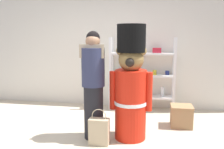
{
  "coord_description": "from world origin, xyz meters",
  "views": [
    {
      "loc": [
        0.98,
        -3.03,
        1.57
      ],
      "look_at": [
        0.38,
        0.41,
        1.0
      ],
      "focal_mm": 37.86,
      "sensor_mm": 36.0,
      "label": 1
    }
  ],
  "objects_px": {
    "merchandise_shelf": "(142,74)",
    "teddy_bear_guard": "(131,86)",
    "shopping_bag": "(99,131)",
    "person_shopper": "(93,84)",
    "display_crate": "(181,116)"
  },
  "relations": [
    {
      "from": "merchandise_shelf",
      "to": "teddy_bear_guard",
      "type": "bearing_deg",
      "value": -93.8
    },
    {
      "from": "shopping_bag",
      "to": "teddy_bear_guard",
      "type": "bearing_deg",
      "value": 35.82
    },
    {
      "from": "person_shopper",
      "to": "shopping_bag",
      "type": "distance_m",
      "value": 0.7
    },
    {
      "from": "merchandise_shelf",
      "to": "shopping_bag",
      "type": "xyz_separation_m",
      "value": [
        -0.53,
        -1.83,
        -0.57
      ]
    },
    {
      "from": "teddy_bear_guard",
      "to": "person_shopper",
      "type": "distance_m",
      "value": 0.57
    },
    {
      "from": "merchandise_shelf",
      "to": "teddy_bear_guard",
      "type": "height_order",
      "value": "teddy_bear_guard"
    },
    {
      "from": "display_crate",
      "to": "teddy_bear_guard",
      "type": "bearing_deg",
      "value": -143.53
    },
    {
      "from": "shopping_bag",
      "to": "display_crate",
      "type": "distance_m",
      "value": 1.56
    },
    {
      "from": "teddy_bear_guard",
      "to": "display_crate",
      "type": "relative_size",
      "value": 4.62
    },
    {
      "from": "shopping_bag",
      "to": "display_crate",
      "type": "height_order",
      "value": "shopping_bag"
    },
    {
      "from": "shopping_bag",
      "to": "person_shopper",
      "type": "bearing_deg",
      "value": 121.58
    },
    {
      "from": "teddy_bear_guard",
      "to": "person_shopper",
      "type": "relative_size",
      "value": 1.06
    },
    {
      "from": "shopping_bag",
      "to": "display_crate",
      "type": "relative_size",
      "value": 1.42
    },
    {
      "from": "merchandise_shelf",
      "to": "display_crate",
      "type": "height_order",
      "value": "merchandise_shelf"
    },
    {
      "from": "teddy_bear_guard",
      "to": "display_crate",
      "type": "xyz_separation_m",
      "value": [
        0.84,
        0.62,
        -0.64
      ]
    }
  ]
}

